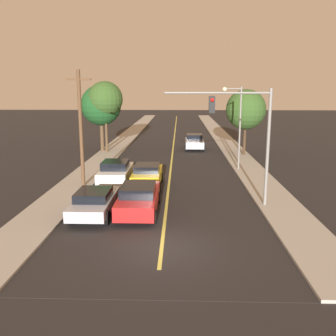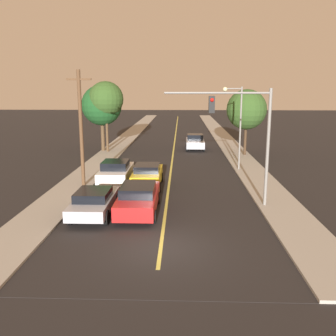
# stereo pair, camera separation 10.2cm
# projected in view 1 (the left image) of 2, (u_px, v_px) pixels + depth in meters

# --- Properties ---
(ground_plane) EXTENTS (200.00, 200.00, 0.00)m
(ground_plane) POSITION_uv_depth(u_px,v_px,m) (162.00, 247.00, 15.63)
(ground_plane) COLOR black
(road_surface) EXTENTS (10.26, 80.00, 0.01)m
(road_surface) POSITION_uv_depth(u_px,v_px,m) (174.00, 137.00, 50.82)
(road_surface) COLOR black
(road_surface) RESTS_ON ground
(sidewalk_left) EXTENTS (2.50, 80.00, 0.12)m
(sidewalk_left) POSITION_uv_depth(u_px,v_px,m) (128.00, 136.00, 51.00)
(sidewalk_left) COLOR #9E998E
(sidewalk_left) RESTS_ON ground
(sidewalk_right) EXTENTS (2.50, 80.00, 0.12)m
(sidewalk_right) POSITION_uv_depth(u_px,v_px,m) (221.00, 137.00, 50.61)
(sidewalk_right) COLOR #9E998E
(sidewalk_right) RESTS_ON ground
(car_near_lane_front) EXTENTS (2.09, 5.16, 1.55)m
(car_near_lane_front) POSITION_uv_depth(u_px,v_px,m) (139.00, 198.00, 19.89)
(car_near_lane_front) COLOR red
(car_near_lane_front) RESTS_ON ground
(car_near_lane_second) EXTENTS (1.95, 4.29, 1.56)m
(car_near_lane_second) POSITION_uv_depth(u_px,v_px,m) (147.00, 175.00, 25.08)
(car_near_lane_second) COLOR gold
(car_near_lane_second) RESTS_ON ground
(car_outer_lane_front) EXTENTS (2.01, 4.67, 1.38)m
(car_outer_lane_front) POSITION_uv_depth(u_px,v_px,m) (94.00, 201.00, 19.46)
(car_outer_lane_front) COLOR #A5A8B2
(car_outer_lane_front) RESTS_ON ground
(car_outer_lane_second) EXTENTS (2.07, 4.47, 1.63)m
(car_outer_lane_second) POSITION_uv_depth(u_px,v_px,m) (116.00, 172.00, 25.93)
(car_outer_lane_second) COLOR white
(car_outer_lane_second) RESTS_ON ground
(car_far_oncoming) EXTENTS (2.01, 4.12, 1.65)m
(car_far_oncoming) POSITION_uv_depth(u_px,v_px,m) (194.00, 142.00, 40.36)
(car_far_oncoming) COLOR #A5A8B2
(car_far_oncoming) RESTS_ON ground
(traffic_signal_mast) EXTENTS (5.72, 0.42, 6.41)m
(traffic_signal_mast) POSITION_uv_depth(u_px,v_px,m) (244.00, 126.00, 20.15)
(traffic_signal_mast) COLOR slate
(traffic_signal_mast) RESTS_ON ground
(streetlamp_right) EXTENTS (1.55, 0.36, 6.51)m
(streetlamp_right) POSITION_uv_depth(u_px,v_px,m) (236.00, 117.00, 29.37)
(streetlamp_right) COLOR slate
(streetlamp_right) RESTS_ON ground
(utility_pole_left) EXTENTS (1.60, 0.24, 7.56)m
(utility_pole_left) POSITION_uv_depth(u_px,v_px,m) (81.00, 127.00, 24.35)
(utility_pole_left) COLOR #513823
(utility_pole_left) RESTS_ON ground
(tree_left_near) EXTENTS (3.52, 3.52, 7.09)m
(tree_left_near) POSITION_uv_depth(u_px,v_px,m) (105.00, 99.00, 37.45)
(tree_left_near) COLOR #4C3823
(tree_left_near) RESTS_ON ground
(tree_left_far) EXTENTS (4.11, 4.11, 6.74)m
(tree_left_far) POSITION_uv_depth(u_px,v_px,m) (101.00, 105.00, 38.21)
(tree_left_far) COLOR #4C3823
(tree_left_far) RESTS_ON ground
(tree_right_near) EXTENTS (3.83, 3.83, 6.32)m
(tree_right_near) POSITION_uv_depth(u_px,v_px,m) (246.00, 110.00, 35.83)
(tree_right_near) COLOR #3D2B1C
(tree_right_near) RESTS_ON ground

